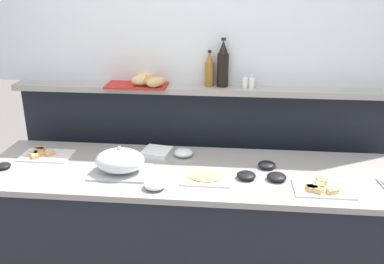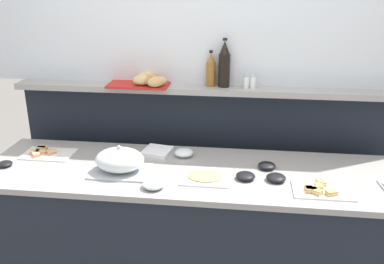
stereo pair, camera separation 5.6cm
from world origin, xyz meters
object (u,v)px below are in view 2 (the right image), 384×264
glass_bowl_medium (184,153)px  vinegar_bottle_amber (211,70)px  cold_cuts_platter (205,176)px  condiment_bowl_red (267,166)px  condiment_bowl_teal (5,164)px  bread_basket (146,80)px  napkin_stack (157,151)px  serving_cloche (120,161)px  pepper_shaker (253,82)px  wine_bottle_dark (224,65)px  sandwich_platter_rear (46,153)px  glass_bowl_large (153,184)px  salt_shaker (246,82)px  sandwich_platter_front (321,190)px  condiment_bowl_cream (245,176)px  condiment_bowl_dark (276,178)px

glass_bowl_medium → vinegar_bottle_amber: size_ratio=0.51×
cold_cuts_platter → condiment_bowl_red: size_ratio=2.64×
condiment_bowl_teal → condiment_bowl_red: condiment_bowl_red is taller
bread_basket → napkin_stack: bearing=-64.8°
serving_cloche → pepper_shaker: (0.75, 0.54, 0.36)m
napkin_stack → wine_bottle_dark: size_ratio=0.54×
sandwich_platter_rear → pepper_shaker: bearing=15.0°
glass_bowl_large → salt_shaker: salt_shaker is taller
sandwich_platter_front → cold_cuts_platter: (-0.63, 0.09, -0.00)m
condiment_bowl_cream → condiment_bowl_red: size_ratio=1.04×
vinegar_bottle_amber → wine_bottle_dark: (0.09, -0.00, 0.04)m
glass_bowl_large → condiment_bowl_red: glass_bowl_large is taller
glass_bowl_medium → vinegar_bottle_amber: bearing=63.5°
sandwich_platter_rear → serving_cloche: size_ratio=0.93×
condiment_bowl_cream → bread_basket: 0.95m
vinegar_bottle_amber → salt_shaker: size_ratio=2.71×
sandwich_platter_rear → napkin_stack: sandwich_platter_rear is taller
condiment_bowl_dark → wine_bottle_dark: wine_bottle_dark is taller
napkin_stack → vinegar_bottle_amber: size_ratio=0.72×
sandwich_platter_front → salt_shaker: bearing=123.2°
sandwich_platter_rear → condiment_bowl_teal: (-0.17, -0.19, 0.00)m
glass_bowl_medium → napkin_stack: 0.18m
pepper_shaker → condiment_bowl_red: bearing=-75.8°
sandwich_platter_front → condiment_bowl_red: (-0.27, 0.25, 0.01)m
cold_cuts_platter → condiment_bowl_teal: size_ratio=3.12×
napkin_stack → glass_bowl_large: bearing=-81.0°
condiment_bowl_teal → glass_bowl_medium: bearing=15.0°
sandwich_platter_front → glass_bowl_large: size_ratio=2.58×
condiment_bowl_cream → salt_shaker: bearing=91.6°
condiment_bowl_teal → condiment_bowl_cream: condiment_bowl_cream is taller
glass_bowl_medium → sandwich_platter_rear: bearing=-174.2°
vinegar_bottle_amber → glass_bowl_medium: bearing=-116.5°
condiment_bowl_teal → condiment_bowl_red: bearing=5.9°
serving_cloche → condiment_bowl_red: bearing=10.5°
serving_cloche → salt_shaker: salt_shaker is taller
condiment_bowl_teal → vinegar_bottle_amber: bearing=25.4°
cold_cuts_platter → serving_cloche: (-0.50, 0.01, 0.06)m
condiment_bowl_red → wine_bottle_dark: bearing=125.5°
glass_bowl_medium → pepper_shaker: pepper_shaker is taller
condiment_bowl_dark → cold_cuts_platter: bearing=-177.9°
condiment_bowl_cream → sandwich_platter_front: bearing=-14.1°
sandwich_platter_front → condiment_bowl_dark: bearing=156.5°
vinegar_bottle_amber → bread_basket: size_ratio=0.56×
condiment_bowl_red → salt_shaker: bearing=110.3°
condiment_bowl_teal → napkin_stack: 0.92m
condiment_bowl_dark → pepper_shaker: bearing=104.8°
cold_cuts_platter → condiment_bowl_teal: bearing=179.6°
sandwich_platter_front → glass_bowl_large: glass_bowl_large is taller
cold_cuts_platter → condiment_bowl_cream: size_ratio=2.54×
bread_basket → sandwich_platter_rear: bearing=-150.1°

